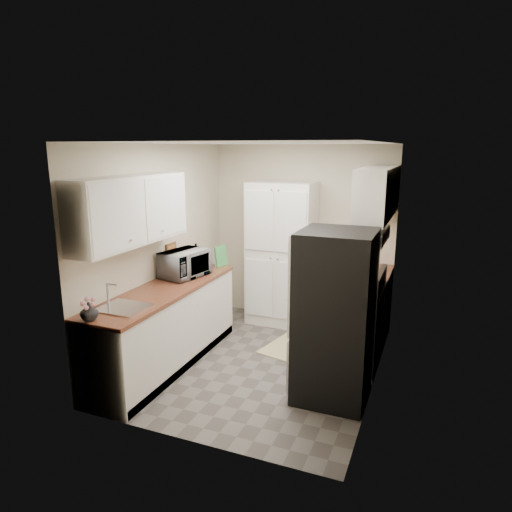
{
  "coord_description": "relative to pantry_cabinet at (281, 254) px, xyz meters",
  "views": [
    {
      "loc": [
        1.79,
        -4.58,
        2.45
      ],
      "look_at": [
        -0.11,
        0.15,
        1.24
      ],
      "focal_mm": 32.0,
      "sensor_mm": 36.0,
      "label": 1
    }
  ],
  "objects": [
    {
      "name": "refrigerator",
      "position": [
        1.14,
        -1.73,
        -0.15
      ],
      "size": [
        0.7,
        0.72,
        1.7
      ],
      "primitive_type": "cube",
      "color": "#B7B7BC",
      "rests_on": "ground"
    },
    {
      "name": "fruit_basket",
      "position": [
        1.11,
        -0.19,
        0.18
      ],
      "size": [
        0.29,
        0.29,
        0.12
      ],
      "primitive_type": null,
      "rotation": [
        0.0,
        0.0,
        0.07
      ],
      "color": "orange",
      "rests_on": "toaster_oven"
    },
    {
      "name": "wine_bottle",
      "position": [
        -0.83,
        -0.94,
        0.08
      ],
      "size": [
        0.08,
        0.08,
        0.32
      ],
      "primitive_type": "cylinder",
      "color": "black",
      "rests_on": "countertop_left"
    },
    {
      "name": "kitchen_mat",
      "position": [
        0.36,
        -0.8,
        -0.99
      ],
      "size": [
        0.6,
        0.8,
        0.01
      ],
      "primitive_type": "cube",
      "rotation": [
        0.0,
        0.0,
        -0.22
      ],
      "color": "#C3BD7C",
      "rests_on": "ground"
    },
    {
      "name": "toaster_oven",
      "position": [
        1.13,
        -0.16,
        0.02
      ],
      "size": [
        0.3,
        0.36,
        0.2
      ],
      "primitive_type": "cube",
      "rotation": [
        0.0,
        0.0,
        -0.08
      ],
      "color": "silver",
      "rests_on": "countertop_right"
    },
    {
      "name": "countertop_right",
      "position": [
        1.19,
        -0.12,
        -0.1
      ],
      "size": [
        0.63,
        0.83,
        0.04
      ],
      "primitive_type": "cube",
      "color": "brown",
      "rests_on": "base_cabinet_right"
    },
    {
      "name": "flower_vase",
      "position": [
        -0.88,
        -2.83,
        0.0
      ],
      "size": [
        0.2,
        0.2,
        0.17
      ],
      "primitive_type": "imported",
      "rotation": [
        0.0,
        0.0,
        0.24
      ],
      "color": "silver",
      "rests_on": "countertop_left"
    },
    {
      "name": "microwave",
      "position": [
        -0.81,
        -1.24,
        0.08
      ],
      "size": [
        0.5,
        0.64,
        0.32
      ],
      "primitive_type": "imported",
      "rotation": [
        0.0,
        0.0,
        1.38
      ],
      "color": "#B3B4B8",
      "rests_on": "countertop_left"
    },
    {
      "name": "base_cabinet_right",
      "position": [
        1.19,
        -0.12,
        -0.56
      ],
      "size": [
        0.6,
        0.8,
        0.88
      ],
      "primitive_type": "cube",
      "color": "silver",
      "rests_on": "ground"
    },
    {
      "name": "ground",
      "position": [
        0.2,
        -1.32,
        -1.0
      ],
      "size": [
        3.2,
        3.2,
        0.0
      ],
      "primitive_type": "plane",
      "color": "#56514C",
      "rests_on": "ground"
    },
    {
      "name": "countertop_left",
      "position": [
        -0.79,
        -1.75,
        -0.1
      ],
      "size": [
        0.63,
        2.33,
        0.04
      ],
      "primitive_type": "cube",
      "color": "brown",
      "rests_on": "base_cabinet_left"
    },
    {
      "name": "pantry_cabinet",
      "position": [
        0.0,
        0.0,
        0.0
      ],
      "size": [
        0.9,
        0.55,
        2.0
      ],
      "primitive_type": "cube",
      "color": "silver",
      "rests_on": "ground"
    },
    {
      "name": "electric_range",
      "position": [
        1.17,
        -0.93,
        -0.52
      ],
      "size": [
        0.71,
        0.78,
        1.13
      ],
      "color": "#B7B7BC",
      "rests_on": "ground"
    },
    {
      "name": "cutting_board",
      "position": [
        -0.62,
        -0.64,
        0.06
      ],
      "size": [
        0.06,
        0.22,
        0.28
      ],
      "primitive_type": "cube",
      "rotation": [
        0.0,
        0.0,
        -0.21
      ],
      "color": "#378A42",
      "rests_on": "countertop_left"
    },
    {
      "name": "base_cabinet_left",
      "position": [
        -0.79,
        -1.75,
        -0.56
      ],
      "size": [
        0.6,
        2.3,
        0.88
      ],
      "primitive_type": "cube",
      "color": "silver",
      "rests_on": "ground"
    },
    {
      "name": "room_shell",
      "position": [
        0.18,
        -1.32,
        0.63
      ],
      "size": [
        2.64,
        3.24,
        2.52
      ],
      "color": "beige",
      "rests_on": "ground"
    }
  ]
}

